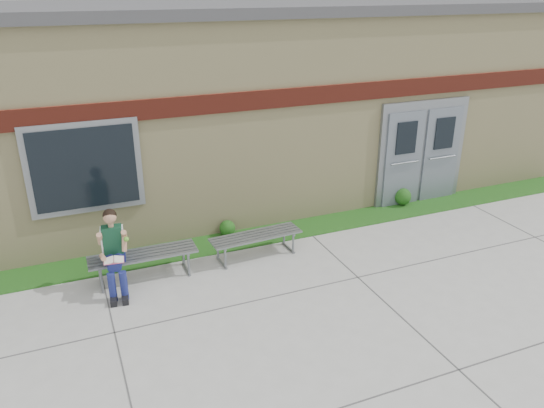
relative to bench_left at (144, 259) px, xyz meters
name	(u,v)px	position (x,y,z in m)	size (l,w,h in m)	color
ground	(319,306)	(2.32, -1.87, -0.35)	(80.00, 80.00, 0.00)	#9E9E99
grass_strip	(258,236)	(2.32, 0.73, -0.34)	(16.00, 0.80, 0.02)	#1F4C14
school_building	(206,97)	(2.32, 4.12, 1.75)	(16.20, 6.22, 4.20)	beige
bench_left	(144,259)	(0.00, 0.00, 0.00)	(1.77, 0.51, 0.46)	slate
bench_right	(256,240)	(2.00, 0.00, -0.02)	(1.68, 0.56, 0.43)	slate
girl	(114,250)	(-0.47, -0.20, 0.35)	(0.48, 0.83, 1.36)	navy
shrub_mid	(227,228)	(1.78, 0.98, -0.18)	(0.31, 0.31, 0.31)	#1F4C14
shrub_east	(403,197)	(5.86, 0.98, -0.15)	(0.38, 0.38, 0.38)	#1F4C14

